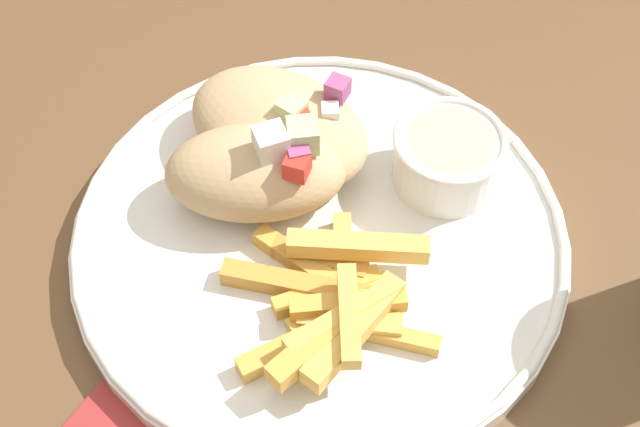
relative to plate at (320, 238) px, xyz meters
name	(u,v)px	position (x,y,z in m)	size (l,w,h in m)	color
table	(367,290)	(0.01, 0.03, -0.09)	(1.11, 1.11, 0.71)	brown
plate	(320,238)	(0.00, 0.00, 0.00)	(0.29, 0.29, 0.02)	white
pita_sandwich_near	(257,171)	(-0.05, 0.00, 0.03)	(0.12, 0.12, 0.06)	tan
pita_sandwich_far	(284,122)	(-0.06, 0.04, 0.03)	(0.12, 0.09, 0.05)	tan
fries_pile	(334,301)	(0.04, -0.04, 0.02)	(0.12, 0.12, 0.03)	gold
sauce_ramekin	(448,156)	(0.03, 0.08, 0.03)	(0.07, 0.07, 0.04)	white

